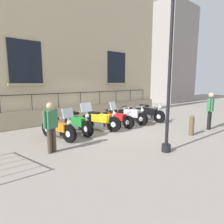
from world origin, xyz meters
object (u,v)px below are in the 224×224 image
(lamppost, at_px, (172,31))
(motorcycle_green, at_px, (78,123))
(motorcycle_silver, at_px, (132,115))
(bollard, at_px, (192,125))
(pedestrian_walking, at_px, (210,109))
(motorcycle_black, at_px, (149,113))
(motorcycle_yellow, at_px, (101,120))
(motorcycle_orange, at_px, (58,129))
(pedestrian_standing, at_px, (51,125))
(motorcycle_red, at_px, (116,118))

(lamppost, bearing_deg, motorcycle_green, -164.30)
(motorcycle_silver, xyz_separation_m, bollard, (3.19, 0.23, -0.02))
(motorcycle_green, distance_m, pedestrian_walking, 5.99)
(bollard, bearing_deg, motorcycle_black, 162.38)
(motorcycle_yellow, relative_size, motorcycle_silver, 0.92)
(motorcycle_orange, bearing_deg, pedestrian_standing, -33.05)
(motorcycle_silver, relative_size, bollard, 2.48)
(motorcycle_yellow, height_order, motorcycle_black, motorcycle_yellow)
(motorcycle_orange, bearing_deg, motorcycle_yellow, 92.46)
(motorcycle_green, bearing_deg, motorcycle_orange, -75.84)
(motorcycle_orange, xyz_separation_m, pedestrian_walking, (3.01, 6.00, 0.54))
(lamppost, bearing_deg, pedestrian_walking, 95.49)
(motorcycle_orange, relative_size, pedestrian_walking, 1.12)
(motorcycle_orange, relative_size, motorcycle_green, 0.94)
(lamppost, xyz_separation_m, pedestrian_standing, (-2.26, -2.77, -2.75))
(motorcycle_black, bearing_deg, motorcycle_red, -96.19)
(motorcycle_yellow, bearing_deg, motorcycle_silver, 93.31)
(motorcycle_green, bearing_deg, motorcycle_black, 86.90)
(motorcycle_silver, distance_m, motorcycle_black, 1.20)
(motorcycle_orange, xyz_separation_m, motorcycle_red, (-0.26, 3.17, -0.02))
(motorcycle_yellow, height_order, lamppost, lamppost)
(motorcycle_silver, height_order, pedestrian_standing, pedestrian_standing)
(motorcycle_orange, distance_m, motorcycle_silver, 4.21)
(motorcycle_green, distance_m, motorcycle_red, 2.17)
(motorcycle_black, bearing_deg, lamppost, -44.50)
(motorcycle_black, relative_size, lamppost, 0.41)
(motorcycle_green, bearing_deg, motorcycle_red, 90.05)
(motorcycle_red, distance_m, motorcycle_black, 2.22)
(bollard, bearing_deg, motorcycle_yellow, -142.49)
(bollard, bearing_deg, pedestrian_standing, -109.59)
(motorcycle_black, bearing_deg, bollard, -17.62)
(motorcycle_red, bearing_deg, motorcycle_silver, 87.57)
(lamppost, bearing_deg, motorcycle_silver, 148.95)
(lamppost, relative_size, pedestrian_standing, 3.22)
(motorcycle_orange, bearing_deg, bollard, 56.11)
(motorcycle_black, height_order, bollard, motorcycle_black)
(bollard, distance_m, pedestrian_walking, 1.66)
(motorcycle_red, xyz_separation_m, pedestrian_standing, (1.39, -3.91, 0.47))
(motorcycle_yellow, relative_size, pedestrian_standing, 1.23)
(motorcycle_green, relative_size, bollard, 2.40)
(motorcycle_orange, height_order, pedestrian_standing, pedestrian_standing)
(motorcycle_red, bearing_deg, motorcycle_black, 83.81)
(pedestrian_standing, bearing_deg, pedestrian_walking, 74.44)
(motorcycle_silver, relative_size, pedestrian_walking, 1.22)
(motorcycle_red, height_order, lamppost, lamppost)
(motorcycle_silver, bearing_deg, motorcycle_yellow, -86.69)
(lamppost, bearing_deg, bollard, 99.84)
(motorcycle_silver, xyz_separation_m, lamppost, (3.60, -2.17, 3.19))
(motorcycle_green, bearing_deg, pedestrian_standing, -51.47)
(motorcycle_red, height_order, bollard, motorcycle_red)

